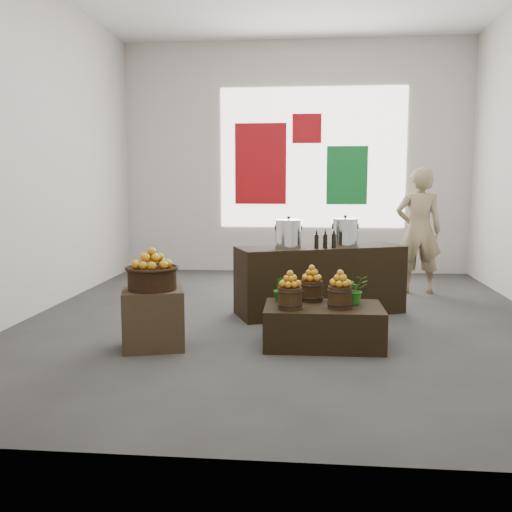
# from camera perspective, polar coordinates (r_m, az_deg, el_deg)

# --- Properties ---
(ground) EXTENTS (7.00, 7.00, 0.00)m
(ground) POSITION_cam_1_polar(r_m,az_deg,el_deg) (6.77, 2.93, -6.15)
(ground) COLOR #383835
(ground) RESTS_ON ground
(back_wall) EXTENTS (6.00, 0.04, 4.00)m
(back_wall) POSITION_cam_1_polar(r_m,az_deg,el_deg) (10.09, 3.92, 9.75)
(back_wall) COLOR beige
(back_wall) RESTS_ON ground
(back_opening) EXTENTS (3.20, 0.02, 2.40)m
(back_opening) POSITION_cam_1_polar(r_m,az_deg,el_deg) (10.06, 5.65, 9.74)
(back_opening) COLOR white
(back_opening) RESTS_ON back_wall
(deco_red_left) EXTENTS (0.90, 0.04, 1.40)m
(deco_red_left) POSITION_cam_1_polar(r_m,az_deg,el_deg) (10.09, 0.46, 9.20)
(deco_red_left) COLOR #9B0B11
(deco_red_left) RESTS_ON back_wall
(deco_green_right) EXTENTS (0.70, 0.04, 1.00)m
(deco_green_right) POSITION_cam_1_polar(r_m,az_deg,el_deg) (10.06, 9.08, 7.97)
(deco_green_right) COLOR #0F6625
(deco_green_right) RESTS_ON back_wall
(deco_red_upper) EXTENTS (0.50, 0.04, 0.50)m
(deco_red_upper) POSITION_cam_1_polar(r_m,az_deg,el_deg) (10.09, 5.11, 12.58)
(deco_red_upper) COLOR #9B0B11
(deco_red_upper) RESTS_ON back_wall
(crate) EXTENTS (0.68, 0.61, 0.57)m
(crate) POSITION_cam_1_polar(r_m,az_deg,el_deg) (5.57, -10.25, -6.21)
(crate) COLOR #44331F
(crate) RESTS_ON ground
(wicker_basket) EXTENTS (0.46, 0.46, 0.21)m
(wicker_basket) POSITION_cam_1_polar(r_m,az_deg,el_deg) (5.49, -10.35, -2.26)
(wicker_basket) COLOR black
(wicker_basket) RESTS_ON crate
(apples_in_basket) EXTENTS (0.36, 0.36, 0.19)m
(apples_in_basket) POSITION_cam_1_polar(r_m,az_deg,el_deg) (5.46, -10.40, -0.19)
(apples_in_basket) COLOR #930B04
(apples_in_basket) RESTS_ON wicker_basket
(display_table) EXTENTS (1.15, 0.72, 0.39)m
(display_table) POSITION_cam_1_polar(r_m,az_deg,el_deg) (5.63, 6.74, -6.94)
(display_table) COLOR black
(display_table) RESTS_ON ground
(apple_bucket_front_left) EXTENTS (0.23, 0.23, 0.21)m
(apple_bucket_front_left) POSITION_cam_1_polar(r_m,az_deg,el_deg) (5.40, 3.41, -4.21)
(apple_bucket_front_left) COLOR #331C0E
(apple_bucket_front_left) RESTS_ON display_table
(apples_in_bucket_front_left) EXTENTS (0.17, 0.17, 0.15)m
(apples_in_bucket_front_left) POSITION_cam_1_polar(r_m,az_deg,el_deg) (5.37, 3.42, -2.31)
(apples_in_bucket_front_left) COLOR #930B04
(apples_in_bucket_front_left) RESTS_ON apple_bucket_front_left
(apple_bucket_front_right) EXTENTS (0.23, 0.23, 0.21)m
(apple_bucket_front_right) POSITION_cam_1_polar(r_m,az_deg,el_deg) (5.49, 8.38, -4.11)
(apple_bucket_front_right) COLOR #331C0E
(apple_bucket_front_right) RESTS_ON display_table
(apples_in_bucket_front_right) EXTENTS (0.17, 0.17, 0.15)m
(apples_in_bucket_front_right) POSITION_cam_1_polar(r_m,az_deg,el_deg) (5.45, 8.42, -2.23)
(apples_in_bucket_front_right) COLOR #930B04
(apples_in_bucket_front_right) RESTS_ON apple_bucket_front_right
(apple_bucket_rear) EXTENTS (0.23, 0.23, 0.21)m
(apple_bucket_rear) POSITION_cam_1_polar(r_m,az_deg,el_deg) (5.77, 5.57, -3.50)
(apple_bucket_rear) COLOR #331C0E
(apple_bucket_rear) RESTS_ON display_table
(apples_in_bucket_rear) EXTENTS (0.17, 0.17, 0.15)m
(apples_in_bucket_rear) POSITION_cam_1_polar(r_m,az_deg,el_deg) (5.73, 5.59, -1.71)
(apples_in_bucket_rear) COLOR #930B04
(apples_in_bucket_rear) RESTS_ON apple_bucket_rear
(herb_garnish_right) EXTENTS (0.32, 0.30, 0.29)m
(herb_garnish_right) POSITION_cam_1_polar(r_m,az_deg,el_deg) (5.69, 9.79, -3.29)
(herb_garnish_right) COLOR #1C6415
(herb_garnish_right) RESTS_ON display_table
(herb_garnish_left) EXTENTS (0.16, 0.14, 0.26)m
(herb_garnish_left) POSITION_cam_1_polar(r_m,az_deg,el_deg) (5.73, 2.45, -3.31)
(herb_garnish_left) COLOR #1C6415
(herb_garnish_left) RESTS_ON display_table
(counter) EXTENTS (2.10, 1.34, 0.82)m
(counter) POSITION_cam_1_polar(r_m,az_deg,el_deg) (6.95, 6.42, -2.39)
(counter) COLOR black
(counter) RESTS_ON ground
(stock_pot_left) EXTENTS (0.31, 0.31, 0.31)m
(stock_pot_left) POSITION_cam_1_polar(r_m,az_deg,el_deg) (6.72, 3.27, 2.18)
(stock_pot_left) COLOR silver
(stock_pot_left) RESTS_ON counter
(stock_pot_center) EXTENTS (0.31, 0.31, 0.31)m
(stock_pot_center) POSITION_cam_1_polar(r_m,az_deg,el_deg) (7.00, 8.89, 2.31)
(stock_pot_center) COLOR silver
(stock_pot_center) RESTS_ON counter
(oil_cruets) EXTENTS (0.22, 0.13, 0.23)m
(oil_cruets) POSITION_cam_1_polar(r_m,az_deg,el_deg) (6.69, 7.15, 1.75)
(oil_cruets) COLOR black
(oil_cruets) RESTS_ON counter
(shopper) EXTENTS (0.65, 0.43, 1.79)m
(shopper) POSITION_cam_1_polar(r_m,az_deg,el_deg) (8.45, 15.95, 2.44)
(shopper) COLOR #8E7D57
(shopper) RESTS_ON ground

